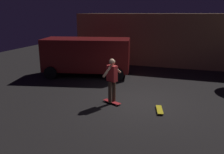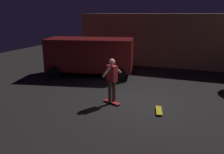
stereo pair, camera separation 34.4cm
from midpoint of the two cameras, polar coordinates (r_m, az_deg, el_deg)
name	(u,v)px [view 2 (the right image)]	position (r m, az deg, el deg)	size (l,w,h in m)	color
ground_plane	(138,102)	(9.23, 7.41, -6.10)	(28.00, 28.00, 0.00)	black
low_building	(187,39)	(17.08, 18.34, 8.91)	(13.75, 4.46, 3.31)	#AD7F56
parked_van	(90,54)	(12.89, -4.63, 5.51)	(4.90, 3.04, 2.03)	maroon
skateboard_ridden	(112,102)	(9.02, 1.10, -6.11)	(0.79, 0.50, 0.07)	#AD1E23
skateboard_spare	(159,110)	(8.46, 12.56, -7.99)	(0.37, 0.80, 0.07)	gold
skater	(112,77)	(8.71, 1.13, -0.09)	(0.48, 0.93, 1.67)	brown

